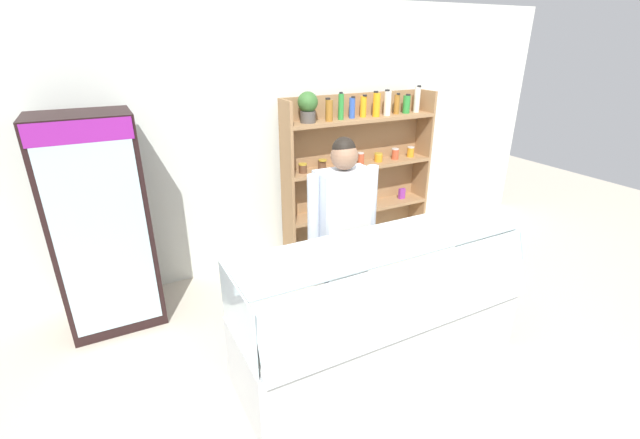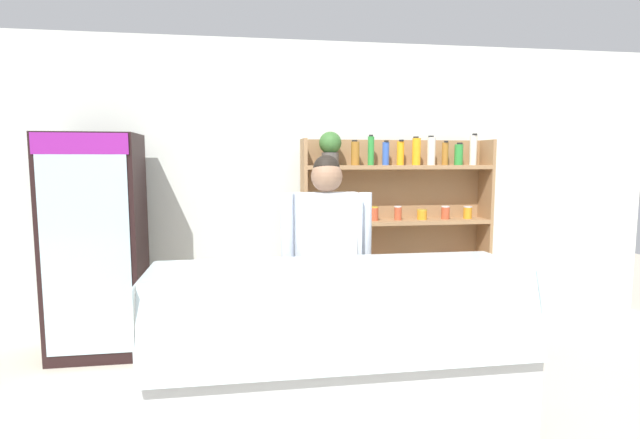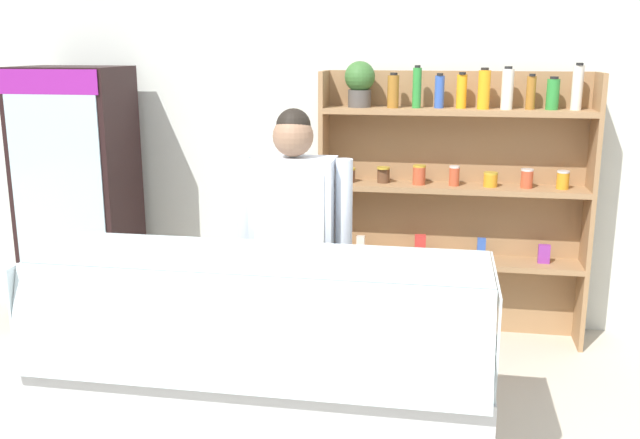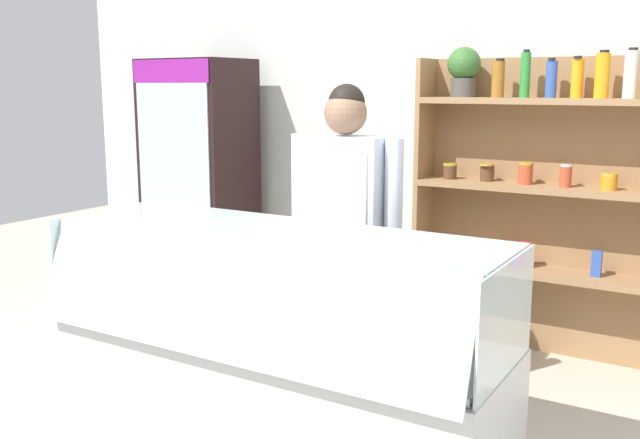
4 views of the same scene
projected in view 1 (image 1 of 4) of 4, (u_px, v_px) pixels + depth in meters
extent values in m
plane|color=beige|center=(409.00, 361.00, 3.34)|extent=(12.00, 12.00, 0.00)
cube|color=silver|center=(293.00, 138.00, 4.54)|extent=(6.80, 0.10, 2.70)
cube|color=black|center=(101.00, 226.00, 3.50)|extent=(0.73, 0.54, 1.82)
cube|color=silver|center=(103.00, 239.00, 3.27)|extent=(0.65, 0.01, 1.62)
cube|color=#8C1E8C|center=(79.00, 132.00, 2.95)|extent=(0.69, 0.01, 0.16)
cylinder|color=orange|center=(85.00, 303.00, 3.44)|extent=(0.05, 0.05, 0.21)
cylinder|color=#9E6623|center=(106.00, 299.00, 3.51)|extent=(0.05, 0.05, 0.20)
cylinder|color=#3356B2|center=(126.00, 297.00, 3.58)|extent=(0.05, 0.05, 0.16)
cylinder|color=purple|center=(145.00, 290.00, 3.64)|extent=(0.06, 0.06, 0.19)
cylinder|color=orange|center=(73.00, 255.00, 3.27)|extent=(0.06, 0.06, 0.14)
cylinder|color=#2D8C38|center=(94.00, 248.00, 3.33)|extent=(0.05, 0.05, 0.19)
cylinder|color=purple|center=(115.00, 244.00, 3.39)|extent=(0.05, 0.05, 0.20)
cylinder|color=#2D8C38|center=(136.00, 241.00, 3.46)|extent=(0.06, 0.06, 0.18)
cylinder|color=red|center=(62.00, 196.00, 3.09)|extent=(0.06, 0.06, 0.16)
cylinder|color=red|center=(93.00, 191.00, 3.18)|extent=(0.06, 0.06, 0.17)
cylinder|color=purple|center=(122.00, 185.00, 3.26)|extent=(0.05, 0.05, 0.20)
cube|color=#9E754C|center=(353.00, 175.00, 4.84)|extent=(1.76, 0.02, 1.79)
cube|color=#9E754C|center=(288.00, 190.00, 4.36)|extent=(0.03, 0.28, 1.79)
cube|color=#9E754C|center=(421.00, 168.00, 5.10)|extent=(0.03, 0.28, 1.79)
cube|color=#9E754C|center=(358.00, 208.00, 4.87)|extent=(1.70, 0.28, 0.04)
cube|color=#9E754C|center=(360.00, 166.00, 4.67)|extent=(1.70, 0.28, 0.04)
cube|color=#9E754C|center=(362.00, 119.00, 4.48)|extent=(1.70, 0.28, 0.04)
cylinder|color=#4C4742|center=(308.00, 117.00, 4.18)|extent=(0.15, 0.15, 0.11)
sphere|color=#37682D|center=(308.00, 102.00, 4.12)|extent=(0.20, 0.20, 0.20)
cylinder|color=#9E6623|center=(329.00, 111.00, 4.23)|extent=(0.07, 0.07, 0.21)
cylinder|color=black|center=(328.00, 99.00, 4.21)|extent=(0.05, 0.05, 0.02)
cylinder|color=#2D8C38|center=(341.00, 107.00, 4.31)|extent=(0.06, 0.06, 0.26)
cylinder|color=black|center=(341.00, 93.00, 4.26)|extent=(0.04, 0.04, 0.02)
cylinder|color=#3356B2|center=(352.00, 108.00, 4.39)|extent=(0.06, 0.06, 0.21)
cylinder|color=black|center=(353.00, 97.00, 4.34)|extent=(0.04, 0.04, 0.02)
cylinder|color=orange|center=(363.00, 107.00, 4.46)|extent=(0.07, 0.07, 0.21)
cylinder|color=black|center=(365.00, 95.00, 4.40)|extent=(0.04, 0.04, 0.02)
cylinder|color=orange|center=(377.00, 105.00, 4.48)|extent=(0.08, 0.08, 0.24)
cylinder|color=black|center=(376.00, 92.00, 4.44)|extent=(0.05, 0.05, 0.02)
cylinder|color=silver|center=(388.00, 104.00, 4.54)|extent=(0.07, 0.07, 0.25)
cylinder|color=black|center=(387.00, 90.00, 4.50)|extent=(0.05, 0.05, 0.02)
cylinder|color=#9E6623|center=(397.00, 104.00, 4.64)|extent=(0.06, 0.06, 0.21)
cylinder|color=black|center=(398.00, 94.00, 4.58)|extent=(0.04, 0.04, 0.02)
cylinder|color=#2D8C38|center=(406.00, 104.00, 4.70)|extent=(0.08, 0.08, 0.19)
cylinder|color=black|center=(408.00, 95.00, 4.65)|extent=(0.05, 0.05, 0.02)
cylinder|color=silver|center=(417.00, 100.00, 4.75)|extent=(0.07, 0.07, 0.27)
cylinder|color=black|center=(419.00, 86.00, 4.67)|extent=(0.04, 0.04, 0.02)
cylinder|color=brown|center=(303.00, 169.00, 4.35)|extent=(0.08, 0.08, 0.08)
cylinder|color=gold|center=(303.00, 164.00, 4.33)|extent=(0.09, 0.09, 0.01)
cylinder|color=brown|center=(322.00, 165.00, 4.46)|extent=(0.08, 0.08, 0.10)
cylinder|color=gold|center=(323.00, 160.00, 4.43)|extent=(0.09, 0.09, 0.01)
cylinder|color=#BF4C2D|center=(343.00, 162.00, 4.54)|extent=(0.08, 0.08, 0.12)
cylinder|color=gold|center=(343.00, 156.00, 4.52)|extent=(0.09, 0.09, 0.01)
cylinder|color=#BF4C2D|center=(361.00, 159.00, 4.64)|extent=(0.07, 0.07, 0.12)
cylinder|color=silver|center=(361.00, 153.00, 4.62)|extent=(0.07, 0.07, 0.01)
cylinder|color=orange|center=(378.00, 158.00, 4.75)|extent=(0.09, 0.09, 0.08)
cylinder|color=gold|center=(378.00, 154.00, 4.73)|extent=(0.09, 0.09, 0.01)
cylinder|color=#BF4C2D|center=(395.00, 154.00, 4.84)|extent=(0.08, 0.08, 0.11)
cylinder|color=silver|center=(395.00, 149.00, 4.82)|extent=(0.08, 0.08, 0.01)
cylinder|color=orange|center=(411.00, 152.00, 4.94)|extent=(0.08, 0.08, 0.11)
cylinder|color=silver|center=(411.00, 147.00, 4.92)|extent=(0.08, 0.08, 0.01)
cube|color=silver|center=(311.00, 211.00, 4.58)|extent=(0.06, 0.04, 0.13)
cube|color=red|center=(343.00, 204.00, 4.75)|extent=(0.08, 0.05, 0.15)
cube|color=#3356B2|center=(374.00, 198.00, 4.92)|extent=(0.05, 0.04, 0.15)
cube|color=purple|center=(402.00, 194.00, 5.10)|extent=(0.07, 0.04, 0.12)
cube|color=silver|center=(377.00, 332.00, 3.23)|extent=(2.14, 0.71, 0.55)
cube|color=white|center=(380.00, 299.00, 3.12)|extent=(2.08, 0.65, 0.03)
cube|color=silver|center=(411.00, 298.00, 2.76)|extent=(2.10, 0.16, 0.47)
cube|color=silver|center=(379.00, 244.00, 2.99)|extent=(2.10, 0.55, 0.01)
cube|color=silver|center=(237.00, 316.00, 2.58)|extent=(0.01, 0.67, 0.45)
cube|color=silver|center=(488.00, 244.00, 3.49)|extent=(0.01, 0.67, 0.45)
cube|color=tan|center=(261.00, 323.00, 2.79)|extent=(0.16, 0.11, 0.04)
cube|color=white|center=(273.00, 342.00, 2.62)|extent=(0.05, 0.03, 0.02)
cube|color=tan|center=(296.00, 313.00, 2.90)|extent=(0.16, 0.11, 0.04)
cube|color=white|center=(310.00, 330.00, 2.73)|extent=(0.05, 0.03, 0.02)
cube|color=tan|center=(329.00, 302.00, 3.01)|extent=(0.16, 0.13, 0.05)
cube|color=white|center=(344.00, 318.00, 2.83)|extent=(0.05, 0.03, 0.02)
cube|color=beige|center=(359.00, 293.00, 3.12)|extent=(0.16, 0.13, 0.05)
cube|color=white|center=(376.00, 308.00, 2.94)|extent=(0.05, 0.03, 0.02)
cube|color=beige|center=(387.00, 284.00, 3.22)|extent=(0.17, 0.13, 0.06)
cube|color=white|center=(405.00, 299.00, 3.05)|extent=(0.05, 0.03, 0.02)
cube|color=tan|center=(413.00, 277.00, 3.33)|extent=(0.16, 0.12, 0.04)
cube|color=white|center=(432.00, 290.00, 3.16)|extent=(0.05, 0.03, 0.02)
cube|color=tan|center=(438.00, 270.00, 3.44)|extent=(0.17, 0.14, 0.04)
cube|color=white|center=(457.00, 282.00, 3.27)|extent=(0.05, 0.03, 0.02)
cube|color=tan|center=(461.00, 263.00, 3.55)|extent=(0.17, 0.11, 0.04)
cube|color=white|center=(481.00, 274.00, 3.37)|extent=(0.05, 0.03, 0.02)
cylinder|color=#C1706B|center=(271.00, 334.00, 2.62)|extent=(0.20, 0.15, 0.13)
cylinder|color=#C1706B|center=(303.00, 324.00, 2.71)|extent=(0.20, 0.15, 0.13)
cylinder|color=white|center=(445.00, 272.00, 3.23)|extent=(0.07, 0.07, 0.22)
cylinder|color=white|center=(455.00, 270.00, 3.27)|extent=(0.07, 0.07, 0.20)
cylinder|color=#2D2D38|center=(332.00, 285.00, 3.66)|extent=(0.13, 0.13, 0.76)
cylinder|color=#2D2D38|center=(351.00, 279.00, 3.74)|extent=(0.13, 0.13, 0.76)
cube|color=silver|center=(343.00, 208.00, 3.43)|extent=(0.44, 0.24, 0.63)
cube|color=white|center=(350.00, 251.00, 3.46)|extent=(0.37, 0.01, 1.17)
cylinder|color=silver|center=(313.00, 210.00, 3.30)|extent=(0.09, 0.09, 0.56)
cylinder|color=silver|center=(371.00, 199.00, 3.53)|extent=(0.09, 0.09, 0.56)
sphere|color=#8C664C|center=(344.00, 156.00, 3.26)|extent=(0.21, 0.21, 0.21)
sphere|color=black|center=(344.00, 149.00, 3.25)|extent=(0.18, 0.18, 0.18)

